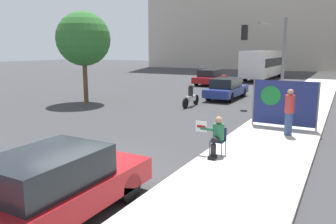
# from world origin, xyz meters

# --- Properties ---
(ground_plane) EXTENTS (160.00, 160.00, 0.00)m
(ground_plane) POSITION_xyz_m (0.00, 0.00, 0.00)
(ground_plane) COLOR #38383A
(sidewalk_curb) EXTENTS (3.06, 90.00, 0.13)m
(sidewalk_curb) POSITION_xyz_m (3.66, 15.00, 0.06)
(sidewalk_curb) COLOR beige
(sidewalk_curb) RESTS_ON ground_plane
(seated_protester) EXTENTS (0.91, 0.77, 1.18)m
(seated_protester) POSITION_xyz_m (2.58, 2.61, 0.75)
(seated_protester) COLOR #474C56
(seated_protester) RESTS_ON sidewalk_curb
(jogger_on_sidewalk) EXTENTS (0.34, 0.34, 1.73)m
(jogger_on_sidewalk) POSITION_xyz_m (4.09, 6.16, 1.01)
(jogger_on_sidewalk) COLOR #334775
(jogger_on_sidewalk) RESTS_ON sidewalk_curb
(pedestrian_behind) EXTENTS (0.34, 0.34, 1.81)m
(pedestrian_behind) POSITION_xyz_m (3.85, 8.63, 1.05)
(pedestrian_behind) COLOR black
(pedestrian_behind) RESTS_ON sidewalk_curb
(protest_banner) EXTENTS (2.56, 0.06, 1.92)m
(protest_banner) POSITION_xyz_m (3.69, 7.33, 1.14)
(protest_banner) COLOR slate
(protest_banner) RESTS_ON sidewalk_curb
(traffic_light_pole) EXTENTS (2.46, 2.23, 4.82)m
(traffic_light_pole) POSITION_xyz_m (1.82, 12.45, 3.37)
(traffic_light_pole) COLOR slate
(traffic_light_pole) RESTS_ON sidewalk_curb
(parked_car_curbside) EXTENTS (1.77, 4.18, 1.40)m
(parked_car_curbside) POSITION_xyz_m (1.11, -2.31, 0.70)
(parked_car_curbside) COLOR maroon
(parked_car_curbside) RESTS_ON ground_plane
(car_on_road_nearest) EXTENTS (1.72, 4.60, 1.40)m
(car_on_road_nearest) POSITION_xyz_m (-1.19, 14.72, 0.70)
(car_on_road_nearest) COLOR navy
(car_on_road_nearest) RESTS_ON ground_plane
(car_on_road_midblock) EXTENTS (1.85, 4.64, 1.43)m
(car_on_road_midblock) POSITION_xyz_m (-5.48, 22.68, 0.72)
(car_on_road_midblock) COLOR maroon
(car_on_road_midblock) RESTS_ON ground_plane
(city_bus_on_road) EXTENTS (2.57, 11.47, 3.15)m
(city_bus_on_road) POSITION_xyz_m (-2.41, 31.30, 1.82)
(city_bus_on_road) COLOR silver
(city_bus_on_road) RESTS_ON ground_plane
(motorcycle_on_road) EXTENTS (0.28, 2.08, 1.27)m
(motorcycle_on_road) POSITION_xyz_m (-2.01, 10.76, 0.55)
(motorcycle_on_road) COLOR white
(motorcycle_on_road) RESTS_ON ground_plane
(street_tree_near_curb) EXTENTS (3.29, 3.29, 5.56)m
(street_tree_near_curb) POSITION_xyz_m (-8.46, 9.04, 3.90)
(street_tree_near_curb) COLOR brown
(street_tree_near_curb) RESTS_ON ground_plane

